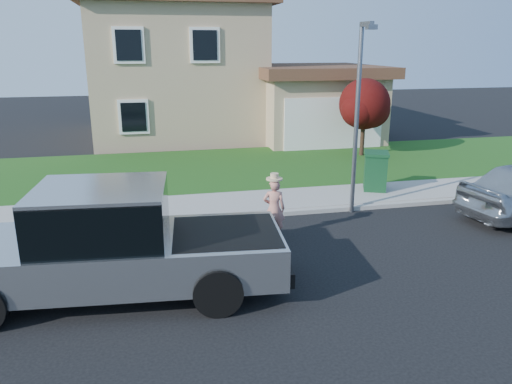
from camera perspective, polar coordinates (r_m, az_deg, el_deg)
ground at (r=11.10m, az=-2.56°, el=-8.15°), size 80.00×80.00×0.00m
curb at (r=13.90m, az=-0.59°, el=-2.68°), size 40.00×0.20×0.12m
sidewalk at (r=14.92m, az=-1.47°, el=-1.27°), size 40.00×2.00×0.15m
lawn at (r=19.20m, az=-4.06°, el=2.67°), size 40.00×7.00×0.10m
house at (r=26.54m, az=-6.13°, el=13.26°), size 14.00×11.30×6.85m
pickup_truck at (r=9.81m, az=-16.14°, el=-5.88°), size 6.70×2.81×2.15m
woman at (r=12.26m, az=2.08°, el=-1.78°), size 0.62×0.48×1.65m
ornamental_tree at (r=21.50m, az=12.35°, el=9.53°), size 2.34×2.11×3.21m
trash_bin at (r=16.34m, az=13.49°, el=2.39°), size 1.02×1.08×1.22m
street_lamp at (r=13.94m, az=11.60°, el=9.30°), size 0.27×0.67×5.19m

